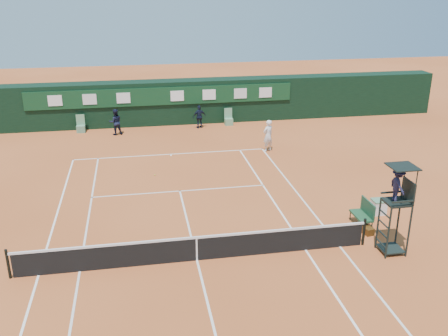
# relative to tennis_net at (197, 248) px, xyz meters

# --- Properties ---
(ground) EXTENTS (90.00, 90.00, 0.00)m
(ground) POSITION_rel_tennis_net_xyz_m (0.00, 0.00, -0.51)
(ground) COLOR #BF5D2D
(ground) RESTS_ON ground
(court_lines) EXTENTS (11.05, 23.85, 0.01)m
(court_lines) POSITION_rel_tennis_net_xyz_m (0.00, 0.00, -0.50)
(court_lines) COLOR silver
(court_lines) RESTS_ON ground
(tennis_net) EXTENTS (12.90, 0.10, 1.10)m
(tennis_net) POSITION_rel_tennis_net_xyz_m (0.00, 0.00, 0.00)
(tennis_net) COLOR black
(tennis_net) RESTS_ON ground
(back_wall) EXTENTS (40.00, 1.65, 3.00)m
(back_wall) POSITION_rel_tennis_net_xyz_m (0.00, 18.74, 1.00)
(back_wall) COLOR black
(back_wall) RESTS_ON ground
(linesman_chair_left) EXTENTS (0.55, 0.50, 1.15)m
(linesman_chair_left) POSITION_rel_tennis_net_xyz_m (-5.50, 17.48, -0.19)
(linesman_chair_left) COLOR #578565
(linesman_chair_left) RESTS_ON ground
(linesman_chair_right) EXTENTS (0.55, 0.50, 1.15)m
(linesman_chair_right) POSITION_rel_tennis_net_xyz_m (4.50, 17.48, -0.19)
(linesman_chair_right) COLOR #5F9168
(linesman_chair_right) RESTS_ON ground
(umpire_chair) EXTENTS (0.96, 0.95, 3.42)m
(umpire_chair) POSITION_rel_tennis_net_xyz_m (7.16, -0.69, 1.95)
(umpire_chair) COLOR black
(umpire_chair) RESTS_ON ground
(player_bench) EXTENTS (0.56, 1.20, 1.10)m
(player_bench) POSITION_rel_tennis_net_xyz_m (7.11, 1.50, 0.09)
(player_bench) COLOR #1C4629
(player_bench) RESTS_ON ground
(tennis_bag) EXTENTS (0.49, 0.82, 0.29)m
(tennis_bag) POSITION_rel_tennis_net_xyz_m (6.94, 0.93, -0.36)
(tennis_bag) COLOR black
(tennis_bag) RESTS_ON ground
(cooler) EXTENTS (0.57, 0.57, 0.65)m
(cooler) POSITION_rel_tennis_net_xyz_m (8.23, 2.44, -0.18)
(cooler) COLOR silver
(cooler) RESTS_ON ground
(tennis_ball) EXTENTS (0.07, 0.07, 0.07)m
(tennis_ball) POSITION_rel_tennis_net_xyz_m (-1.08, 8.66, -0.48)
(tennis_ball) COLOR #B7CF30
(tennis_ball) RESTS_ON ground
(player) EXTENTS (0.82, 0.72, 1.89)m
(player) POSITION_rel_tennis_net_xyz_m (5.70, 11.49, 0.43)
(player) COLOR white
(player) RESTS_ON ground
(ball_kid_left) EXTENTS (0.93, 0.78, 1.70)m
(ball_kid_left) POSITION_rel_tennis_net_xyz_m (-3.18, 16.47, 0.34)
(ball_kid_left) COLOR black
(ball_kid_left) RESTS_ON ground
(ball_kid_right) EXTENTS (0.99, 0.59, 1.57)m
(ball_kid_right) POSITION_rel_tennis_net_xyz_m (2.40, 17.05, 0.28)
(ball_kid_right) COLOR black
(ball_kid_right) RESTS_ON ground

